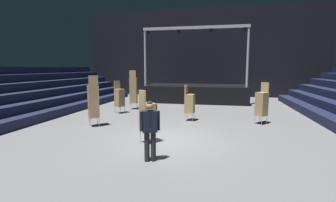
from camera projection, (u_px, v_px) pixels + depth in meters
ground_plane at (165, 142)px, 9.15m from camera, size 22.00×30.00×0.10m
arena_end_wall at (201, 53)px, 23.15m from camera, size 22.00×0.30×8.00m
stage_riser at (196, 93)px, 19.62m from camera, size 7.83×3.53×5.54m
man_with_tie at (150, 127)px, 6.98m from camera, size 0.56×0.36×1.73m
chair_stack_front_left at (133, 90)px, 15.86m from camera, size 0.51×0.51×2.48m
chair_stack_front_right at (119, 97)px, 14.49m from camera, size 0.60×0.60×1.88m
chair_stack_mid_left at (262, 103)px, 11.68m from camera, size 0.62×0.62×1.96m
chair_stack_mid_right at (190, 103)px, 12.44m from camera, size 0.49×0.49×1.79m
chair_stack_mid_centre at (93, 101)px, 11.19m from camera, size 0.62×0.62×2.31m
chair_stack_rear_left at (147, 117)px, 8.73m from camera, size 0.62×0.62×1.88m
equipment_road_case at (148, 109)px, 14.66m from camera, size 1.07×0.93×0.51m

